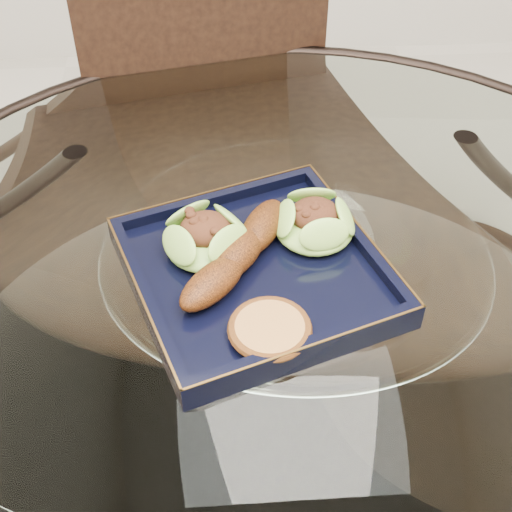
{
  "coord_description": "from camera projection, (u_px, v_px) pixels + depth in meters",
  "views": [
    {
      "loc": [
        -0.08,
        -0.56,
        1.35
      ],
      "look_at": [
        -0.04,
        0.0,
        0.8
      ],
      "focal_mm": 50.0,
      "sensor_mm": 36.0,
      "label": 1
    }
  ],
  "objects": [
    {
      "name": "navy_plate",
      "position": [
        256.0,
        275.0,
        0.81
      ],
      "size": [
        0.34,
        0.34,
        0.02
      ],
      "primitive_type": "cube",
      "rotation": [
        0.0,
        0.0,
        0.34
      ],
      "color": "black",
      "rests_on": "dining_table"
    },
    {
      "name": "dining_table",
      "position": [
        289.0,
        370.0,
        0.93
      ],
      "size": [
        1.13,
        1.13,
        0.77
      ],
      "color": "white",
      "rests_on": "ground"
    },
    {
      "name": "roasted_plantain",
      "position": [
        238.0,
        253.0,
        0.79
      ],
      "size": [
        0.14,
        0.18,
        0.04
      ],
      "primitive_type": "ellipsoid",
      "rotation": [
        0.0,
        0.0,
        0.97
      ],
      "color": "#5E2809",
      "rests_on": "navy_plate"
    },
    {
      "name": "lettuce_wrap_right",
      "position": [
        314.0,
        224.0,
        0.83
      ],
      "size": [
        0.12,
        0.12,
        0.03
      ],
      "primitive_type": "ellipsoid",
      "rotation": [
        0.0,
        0.0,
        -0.36
      ],
      "color": "#5A9E2E",
      "rests_on": "navy_plate"
    },
    {
      "name": "dining_chair",
      "position": [
        227.0,
        196.0,
        1.25
      ],
      "size": [
        0.52,
        0.52,
        1.0
      ],
      "rotation": [
        0.0,
        0.0,
        0.21
      ],
      "color": "#311C10",
      "rests_on": "ground"
    },
    {
      "name": "lettuce_wrap_left",
      "position": [
        206.0,
        240.0,
        0.81
      ],
      "size": [
        0.11,
        0.11,
        0.03
      ],
      "primitive_type": "ellipsoid",
      "rotation": [
        0.0,
        0.0,
        0.24
      ],
      "color": "#57922A",
      "rests_on": "navy_plate"
    },
    {
      "name": "crumb_patty",
      "position": [
        270.0,
        330.0,
        0.73
      ],
      "size": [
        0.09,
        0.09,
        0.01
      ],
      "primitive_type": "cylinder",
      "rotation": [
        0.0,
        0.0,
        0.15
      ],
      "color": "#A26B36",
      "rests_on": "navy_plate"
    }
  ]
}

